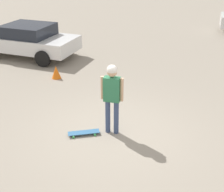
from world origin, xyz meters
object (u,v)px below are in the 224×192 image
at_px(skateboard, 84,133).
at_px(traffic_cone, 56,72).
at_px(person, 112,91).
at_px(car_parked_near, 28,40).

xyz_separation_m(skateboard, traffic_cone, (1.04, 3.85, 0.17)).
bearing_deg(person, traffic_cone, 133.44).
height_order(skateboard, traffic_cone, traffic_cone).
distance_m(person, traffic_cone, 4.27).
distance_m(car_parked_near, traffic_cone, 3.06).
height_order(skateboard, car_parked_near, car_parked_near).
bearing_deg(car_parked_near, skateboard, 135.16).
relative_size(person, traffic_cone, 3.98).
distance_m(skateboard, car_parked_near, 7.00).
height_order(person, car_parked_near, person).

